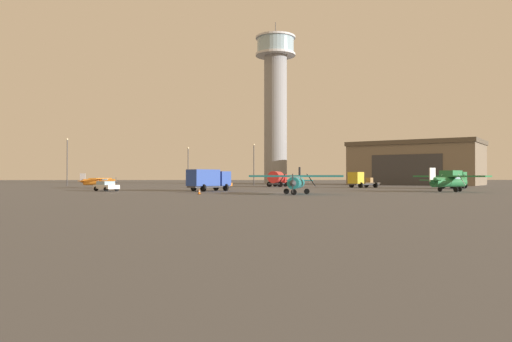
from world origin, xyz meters
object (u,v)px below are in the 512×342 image
Objects in this scene: control_tower at (276,99)px; light_post_north at (254,161)px; light_post_centre at (67,158)px; traffic_cone_near_left at (199,192)px; car_white at (106,186)px; car_orange at (219,184)px; airplane_green at (448,181)px; airplane_teal at (296,181)px; truck_flatbed_yellow at (360,180)px; truck_box_blue at (208,179)px; airplane_orange at (99,181)px; truck_box_green at (453,178)px; light_post_east at (188,163)px; truck_fuel_tanker_red at (277,178)px.

light_post_north is at bearing -106.54° from control_tower.
light_post_centre reaches higher than traffic_cone_near_left.
car_white is at bearing -115.03° from control_tower.
control_tower is 49.98m from car_orange.
light_post_north reaches higher than airplane_green.
light_post_centre is (-43.54, 51.28, 4.54)m from airplane_teal.
truck_box_blue is (-26.11, -18.35, 0.35)m from truck_flatbed_yellow.
airplane_teal is at bearing -40.68° from airplane_orange.
light_post_centre is at bearing -179.37° from light_post_north.
control_tower is at bearing 34.13° from truck_box_blue.
light_post_centre reaches higher than airplane_orange.
truck_box_blue is 1.06× the size of truck_box_green.
airplane_orange is 27.23m from light_post_east.
truck_box_green is 0.68× the size of light_post_east.
airplane_teal is at bearing -163.07° from truck_fuel_tanker_red.
light_post_north is 14.16× the size of traffic_cone_near_left.
light_post_centre is at bearing 123.28° from airplane_orange.
airplane_green is (17.24, -67.21, -21.54)m from control_tower.
light_post_centre is (-32.78, 39.39, 4.33)m from truck_box_blue.
car_orange is at bearing -29.87° from light_post_centre.
light_post_east is at bearing 176.33° from light_post_north.
light_post_centre reaches higher than airplane_green.
truck_box_green reaches higher than car_orange.
truck_fuel_tanker_red is 1.27× the size of truck_box_green.
light_post_north reaches higher than airplane_orange.
car_white is at bearing 140.91° from airplane_green.
car_orange is at bearing 100.76° from car_white.
truck_fuel_tanker_red reaches higher than truck_box_blue.
airplane_green is at bearing -9.64° from car_orange.
light_post_centre is 15.70× the size of traffic_cone_near_left.
truck_fuel_tanker_red is 1.53× the size of car_orange.
airplane_green reaches higher than truck_box_green.
car_orange is (-25.33, 1.76, -0.60)m from truck_flatbed_yellow.
car_white is at bearing -9.83° from truck_flatbed_yellow.
airplane_teal reaches higher than airplane_green.
truck_box_blue is at bearing 139.33° from airplane_green.
light_post_north is at bearing 0.63° from light_post_centre.
airplane_teal is at bearing -86.84° from light_post_north.
control_tower reaches higher than light_post_east.
car_orange is 0.56× the size of light_post_east.
truck_fuel_tanker_red is 0.86× the size of light_post_east.
truck_flatbed_yellow is 0.62× the size of light_post_centre.
truck_fuel_tanker_red is at bearing -168.12° from airplane_teal.
light_post_north is (27.69, 22.63, 4.31)m from airplane_orange.
airplane_green is 1.33× the size of truck_fuel_tanker_red.
light_post_centre reaches higher than light_post_east.
car_orange is (-13.90, -42.53, -22.27)m from control_tower.
truck_box_green is (27.89, -15.39, 0.04)m from truck_fuel_tanker_red.
airplane_teal is 33.54m from car_orange.
light_post_north is at bearing 95.45° from truck_box_green.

